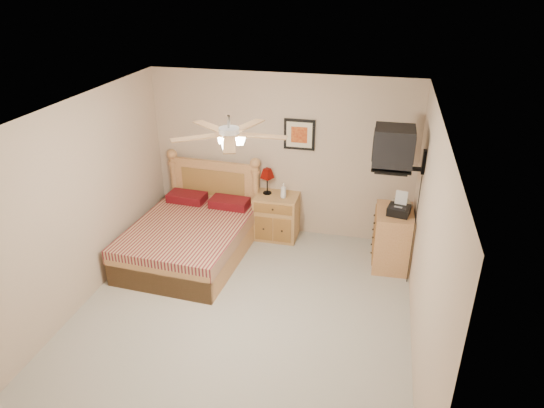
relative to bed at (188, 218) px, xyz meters
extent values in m
plane|color=#A29E92|center=(1.11, -1.12, -0.63)|extent=(4.50, 4.50, 0.00)
cube|color=white|center=(1.11, -1.12, 1.87)|extent=(4.00, 4.50, 0.04)
cube|color=tan|center=(1.11, 1.13, 0.62)|extent=(4.00, 0.04, 2.50)
cube|color=tan|center=(1.11, -3.37, 0.62)|extent=(4.00, 0.04, 2.50)
cube|color=tan|center=(-0.89, -1.12, 0.62)|extent=(0.04, 4.50, 2.50)
cube|color=tan|center=(3.11, -1.12, 0.62)|extent=(0.04, 4.50, 2.50)
cube|color=#AE773D|center=(1.09, 0.88, -0.28)|extent=(0.65, 0.49, 0.70)
imported|color=white|center=(1.20, 0.84, 0.18)|extent=(0.10, 0.10, 0.23)
cube|color=black|center=(1.38, 1.11, 0.99)|extent=(0.46, 0.04, 0.46)
cube|color=#AB6D39|center=(2.84, 0.48, -0.21)|extent=(0.52, 0.73, 0.84)
imported|color=#B1A490|center=(2.83, 0.68, 0.22)|extent=(0.27, 0.30, 0.02)
imported|color=gray|center=(2.84, 0.69, 0.24)|extent=(0.27, 0.32, 0.02)
camera|label=1|loc=(2.54, -5.63, 3.15)|focal=32.00mm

